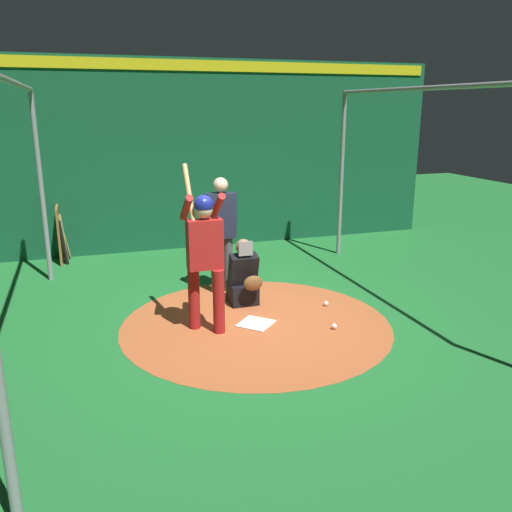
{
  "coord_description": "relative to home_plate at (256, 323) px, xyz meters",
  "views": [
    {
      "loc": [
        6.27,
        -2.08,
        2.81
      ],
      "look_at": [
        0.0,
        0.0,
        0.95
      ],
      "focal_mm": 37.34,
      "sensor_mm": 36.0,
      "label": 1
    }
  ],
  "objects": [
    {
      "name": "home_plate",
      "position": [
        0.0,
        0.0,
        0.0
      ],
      "size": [
        0.59,
        0.59,
        0.01
      ],
      "primitive_type": "cube",
      "rotation": [
        0.0,
        0.0,
        0.79
      ],
      "color": "white",
      "rests_on": "dirt_circle"
    },
    {
      "name": "back_wall",
      "position": [
        -4.36,
        0.0,
        1.86
      ],
      "size": [
        0.22,
        10.62,
        3.71
      ],
      "color": "#145133",
      "rests_on": "ground"
    },
    {
      "name": "baseball_0",
      "position": [
        0.48,
        0.92,
        0.03
      ],
      "size": [
        0.07,
        0.07,
        0.07
      ],
      "primitive_type": "sphere",
      "color": "white",
      "rests_on": "dirt_circle"
    },
    {
      "name": "cage_frame",
      "position": [
        0.0,
        0.0,
        2.16
      ],
      "size": [
        5.86,
        5.44,
        3.1
      ],
      "color": "gray",
      "rests_on": "ground"
    },
    {
      "name": "dirt_circle",
      "position": [
        0.0,
        0.0,
        -0.01
      ],
      "size": [
        3.6,
        3.6,
        0.01
      ],
      "primitive_type": "cylinder",
      "color": "#AD562D",
      "rests_on": "ground"
    },
    {
      "name": "baseball_1",
      "position": [
        -0.31,
        1.18,
        0.03
      ],
      "size": [
        0.07,
        0.07,
        0.07
      ],
      "primitive_type": "sphere",
      "color": "white",
      "rests_on": "dirt_circle"
    },
    {
      "name": "bat_rack",
      "position": [
        -4.11,
        -2.5,
        0.48
      ],
      "size": [
        0.94,
        0.2,
        1.05
      ],
      "color": "olive",
      "rests_on": "ground"
    },
    {
      "name": "batter",
      "position": [
        -0.03,
        -0.67,
        1.07
      ],
      "size": [
        0.68,
        0.49,
        2.12
      ],
      "color": "maroon",
      "rests_on": "ground"
    },
    {
      "name": "ground_plane",
      "position": [
        0.0,
        0.0,
        -0.01
      ],
      "size": [
        26.62,
        26.62,
        0.0
      ],
      "primitive_type": "plane",
      "color": "#1E6B2D"
    },
    {
      "name": "catcher",
      "position": [
        -0.78,
        0.07,
        0.38
      ],
      "size": [
        0.58,
        0.4,
        0.99
      ],
      "color": "black",
      "rests_on": "ground"
    },
    {
      "name": "umpire",
      "position": [
        -1.43,
        -0.09,
        1.0
      ],
      "size": [
        0.22,
        0.49,
        1.79
      ],
      "color": "#4C4C51",
      "rests_on": "ground"
    }
  ]
}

